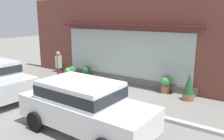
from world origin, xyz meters
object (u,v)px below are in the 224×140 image
Objects in this scene: fire_hydrant at (68,77)px; pedestrian_with_handbag at (59,65)px; potted_plant_low_front at (72,71)px; potted_plant_by_entrance at (165,83)px; potted_plant_window_right at (86,71)px; potted_plant_corner_tall at (189,87)px; parked_car_white at (84,104)px.

fire_hydrant is 0.58× the size of pedestrian_with_handbag.
potted_plant_by_entrance is (5.79, 0.38, 0.14)m from potted_plant_low_front.
potted_plant_low_front is 0.91× the size of potted_plant_window_right.
potted_plant_corner_tall is at bearing 0.05° from potted_plant_low_front.
fire_hydrant is 0.23× the size of parked_car_white.
pedestrian_with_handbag is 2.48× the size of potted_plant_window_right.
parked_car_white is 5.08m from potted_plant_corner_tall.
potted_plant_by_entrance is at bearing 3.72° from potted_plant_low_front.
fire_hydrant is 1.57× the size of potted_plant_low_front.
potted_plant_by_entrance is 1.18× the size of potted_plant_window_right.
fire_hydrant is 1.03m from pedestrian_with_handbag.
potted_plant_by_entrance is (5.30, 1.81, -0.58)m from pedestrian_with_handbag.
pedestrian_with_handbag is at bearing 145.89° from parked_car_white.
fire_hydrant is at bearing 142.16° from parked_car_white.
pedestrian_with_handbag is (-0.87, 0.22, 0.51)m from fire_hydrant.
potted_plant_low_front is at bearing -179.95° from potted_plant_corner_tall.
potted_plant_low_front is at bearing -160.73° from potted_plant_window_right.
potted_plant_low_front is (-0.49, 1.43, -0.72)m from pedestrian_with_handbag.
fire_hydrant is at bearing -155.35° from potted_plant_by_entrance.
potted_plant_low_front is 7.01m from potted_plant_corner_tall.
potted_plant_corner_tall is at bearing 16.40° from fire_hydrant.
fire_hydrant is at bearing -50.60° from potted_plant_low_front.
pedestrian_with_handbag is at bearing -71.17° from potted_plant_low_front.
potted_plant_corner_tall is at bearing 69.97° from parked_car_white.
parked_car_white is at bearing -38.76° from fire_hydrant.
potted_plant_by_entrance is (0.60, 5.10, -0.46)m from parked_car_white.
potted_plant_corner_tall is (6.51, 1.44, -0.46)m from pedestrian_with_handbag.
potted_plant_window_right is (-4.34, 5.03, -0.53)m from parked_car_white.
parked_car_white is 5.16m from potted_plant_by_entrance.
pedestrian_with_handbag is 5.74m from parked_car_white.
parked_car_white is 5.31× the size of potted_plant_by_entrance.
parked_car_white reaches higher than potted_plant_window_right.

